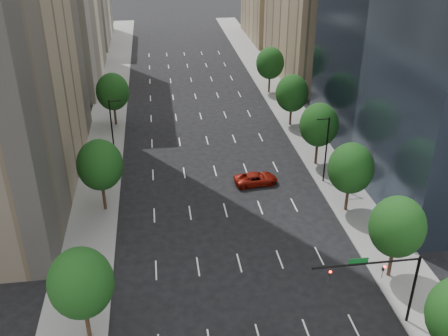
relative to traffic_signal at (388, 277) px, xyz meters
name	(u,v)px	position (x,y,z in m)	size (l,w,h in m)	color
sidewalk_left	(98,178)	(-26.03, 30.00, -5.10)	(6.00, 200.00, 0.15)	slate
sidewalk_right	(326,163)	(4.97, 30.00, -5.10)	(6.00, 200.00, 0.15)	slate
filler_left	(79,5)	(-35.53, 106.00, 3.83)	(14.00, 26.00, 18.00)	beige
parking_tan_right	(316,1)	(14.47, 70.00, 9.83)	(14.00, 30.00, 30.00)	#8C7759
filler_right	(276,7)	(14.47, 103.00, 2.83)	(14.00, 26.00, 16.00)	#8C7759
tree_right_1	(397,227)	(3.47, 6.00, 0.58)	(5.20, 5.20, 8.75)	#382316
tree_right_2	(351,168)	(3.47, 18.00, 0.43)	(5.20, 5.20, 8.61)	#382316
tree_right_3	(319,125)	(3.47, 30.00, 0.72)	(5.20, 5.20, 8.89)	#382316
tree_right_4	(292,93)	(3.47, 44.00, 0.29)	(5.20, 5.20, 8.46)	#382316
tree_right_5	(270,63)	(3.47, 60.00, 0.58)	(5.20, 5.20, 8.75)	#382316
tree_left_0	(81,283)	(-24.53, 2.00, 0.58)	(5.20, 5.20, 8.75)	#382316
tree_left_1	(100,165)	(-24.53, 22.00, 0.79)	(5.20, 5.20, 8.97)	#382316
tree_left_2	(113,92)	(-24.53, 48.00, 0.50)	(5.20, 5.20, 8.68)	#382316
streetlight_rn	(326,148)	(2.91, 25.00, -0.33)	(1.70, 0.20, 9.00)	black
streetlight_ln	(112,129)	(-23.96, 35.00, -0.33)	(1.70, 0.20, 9.00)	black
traffic_signal	(388,277)	(0.00, 0.00, 0.00)	(9.12, 0.40, 7.38)	black
car_red_far	(256,179)	(-5.76, 25.68, -4.40)	(2.57, 5.57, 1.55)	maroon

